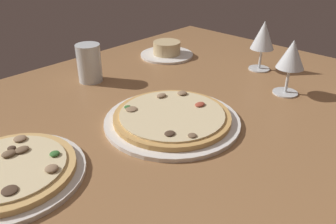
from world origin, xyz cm
name	(u,v)px	position (x,y,z in cm)	size (l,w,h in cm)	color
dining_table	(164,131)	(0.00, 0.00, 2.00)	(150.00, 110.00, 4.00)	#996B42
pizza_main	(172,118)	(1.71, -1.03, 5.19)	(32.02, 32.02, 3.32)	white
pizza_side	(11,171)	(-33.42, 6.98, 5.20)	(27.17, 27.17, 3.39)	silver
ramekin_on_saucer	(167,51)	(35.87, 33.11, 5.96)	(18.84, 18.84, 5.24)	white
wine_glass_far	(263,37)	(46.90, 2.00, 14.77)	(7.39, 7.39, 15.79)	silver
wine_glass_near	(291,57)	(35.49, -12.86, 14.72)	(7.43, 7.43, 15.23)	silver
water_glass	(89,65)	(3.58, 34.04, 8.95)	(7.14, 7.14, 11.20)	silver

